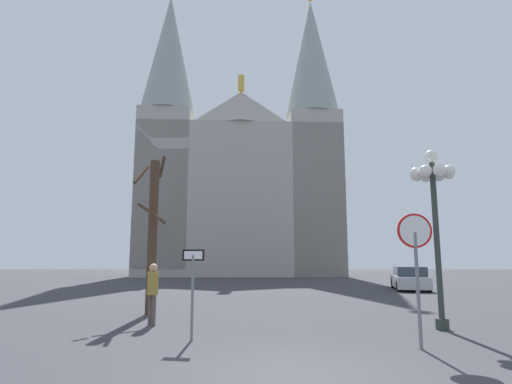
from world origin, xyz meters
name	(u,v)px	position (x,y,z in m)	size (l,w,h in m)	color
ground_plane	(297,377)	(0.00, 0.00, 0.00)	(120.00, 120.00, 0.00)	#38383D
cathedral	(240,175)	(-2.78, 37.93, 10.98)	(22.03, 11.99, 32.00)	#ADA89E
stop_sign	(416,253)	(2.90, 2.11, 2.09)	(0.78, 0.08, 2.97)	slate
one_way_arrow_sign	(193,282)	(-2.26, 3.01, 1.37)	(0.55, 0.12, 2.17)	slate
street_lamp	(434,196)	(4.44, 4.59, 3.75)	(1.30, 1.30, 5.10)	#2D3833
bare_tree	(152,232)	(-4.47, 7.52, 2.87)	(1.25, 1.25, 5.69)	#473323
parked_car_near_silver	(410,279)	(8.52, 18.55, 0.66)	(2.75, 4.76, 1.40)	#B7B7BC
pedestrian_walking	(153,288)	(-3.78, 5.16, 1.09)	(0.32, 0.32, 1.79)	#594C47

